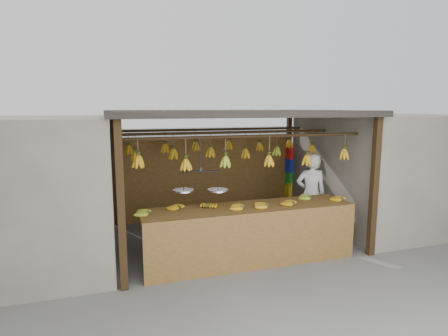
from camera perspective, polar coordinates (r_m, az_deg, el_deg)
name	(u,v)px	position (r m, az deg, el deg)	size (l,w,h in m)	color
ground	(229,238)	(7.22, 0.74, -10.60)	(80.00, 80.00, 0.00)	#5B5B57
stall	(224,133)	(7.13, -0.07, 5.37)	(4.30, 3.30, 2.40)	black
neighbor_left	(10,192)	(6.72, -29.78, -3.14)	(3.00, 3.00, 2.30)	slate
neighbor_right	(388,169)	(8.74, 23.73, -0.12)	(3.00, 3.00, 2.30)	slate
counter	(252,221)	(5.89, 4.23, -7.99)	(3.46, 0.77, 0.96)	brown
hanging_bananas	(229,153)	(6.85, 0.75, 2.37)	(3.61, 2.25, 0.38)	#C18914
balance_scale	(201,188)	(5.74, -3.56, -3.06)	(0.81, 0.45, 0.82)	black
vendor	(311,194)	(7.45, 13.12, -3.90)	(0.58, 0.38, 1.58)	white
bag_bundles	(289,171)	(8.93, 9.83, -0.49)	(0.08, 0.26, 1.24)	red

